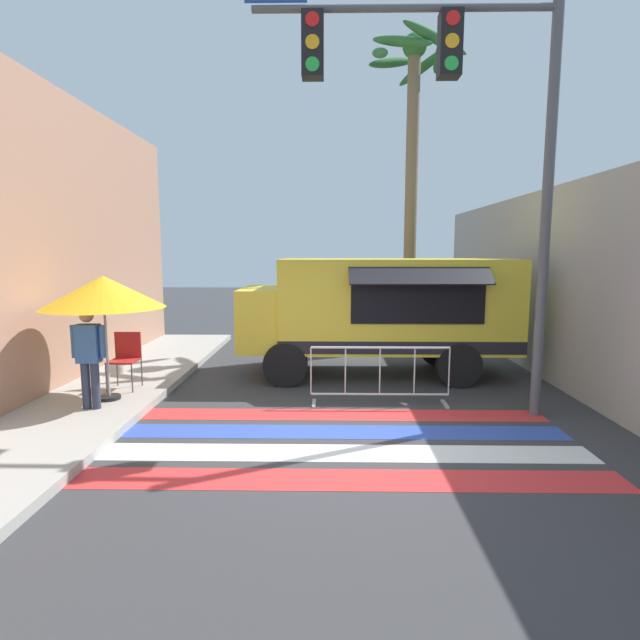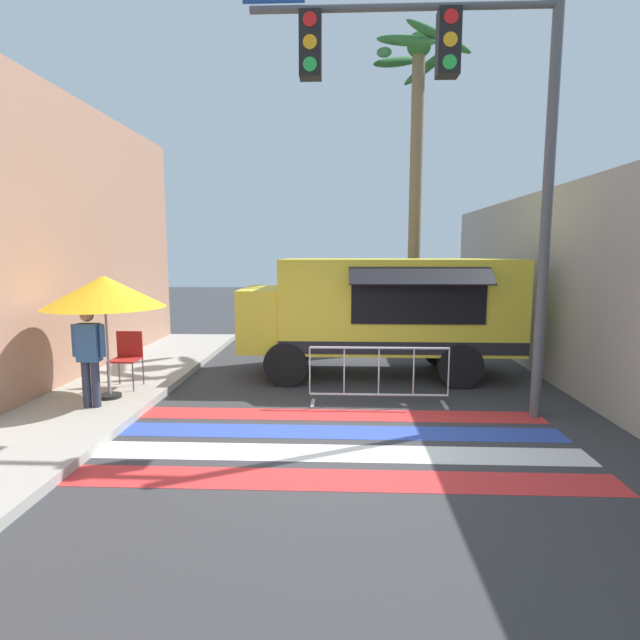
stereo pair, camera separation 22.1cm
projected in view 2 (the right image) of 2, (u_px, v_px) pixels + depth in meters
name	position (u px, v px, depth m)	size (l,w,h in m)	color
ground_plane	(337.00, 440.00, 6.85)	(60.00, 60.00, 0.00)	#38383A
concrete_wall_right	(566.00, 287.00, 9.39)	(0.20, 16.00, 3.83)	#A39E93
crosswalk_painted	(337.00, 442.00, 6.78)	(6.40, 2.84, 0.01)	red
food_truck	(376.00, 308.00, 10.29)	(5.52, 2.51, 2.43)	yellow
traffic_signal_pole	(454.00, 108.00, 7.26)	(4.58, 0.29, 6.57)	#515456
patio_umbrella	(104.00, 292.00, 8.17)	(1.95, 1.95, 2.06)	black
folding_chair	(127.00, 353.00, 9.06)	(0.48, 0.48, 1.00)	#4C4C51
vendor_person	(89.00, 352.00, 7.80)	(0.53, 0.21, 1.57)	#2D3347
barricade_front	(379.00, 376.00, 8.36)	(2.34, 0.44, 1.00)	#B7BABF
palm_tree	(416.00, 128.00, 12.44)	(2.42, 2.51, 7.90)	#7A664C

